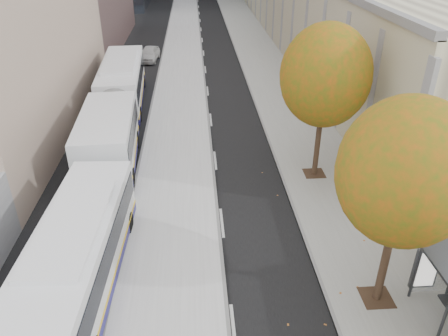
{
  "coord_description": "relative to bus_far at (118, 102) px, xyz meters",
  "views": [
    {
      "loc": [
        -2.66,
        1.98,
        11.8
      ],
      "look_at": [
        -1.51,
        18.61,
        2.5
      ],
      "focal_mm": 35.0,
      "sensor_mm": 36.0,
      "label": 1
    }
  ],
  "objects": [
    {
      "name": "bus_platform",
      "position": [
        3.87,
        5.64,
        -1.63
      ],
      "size": [
        4.25,
        150.0,
        0.15
      ],
      "primitive_type": "cube",
      "color": "#B0B0B0",
      "rests_on": "ground"
    },
    {
      "name": "sidewalk",
      "position": [
        11.87,
        5.64,
        -1.66
      ],
      "size": [
        4.75,
        150.0,
        0.08
      ],
      "primitive_type": "cube",
      "color": "gray",
      "rests_on": "ground"
    },
    {
      "name": "tree_c",
      "position": [
        11.35,
        -16.36,
        3.55
      ],
      "size": [
        4.2,
        4.2,
        7.28
      ],
      "color": "black",
      "rests_on": "sidewalk"
    },
    {
      "name": "tree_d",
      "position": [
        11.35,
        -7.36,
        3.77
      ],
      "size": [
        4.4,
        4.4,
        7.6
      ],
      "color": "black",
      "rests_on": "sidewalk"
    },
    {
      "name": "bus_far",
      "position": [
        0.0,
        0.0,
        0.0
      ],
      "size": [
        3.75,
        18.82,
        3.12
      ],
      "rotation": [
        0.0,
        0.0,
        0.06
      ],
      "color": "silver",
      "rests_on": "ground"
    },
    {
      "name": "distant_car",
      "position": [
        0.7,
        16.12,
        -1.02
      ],
      "size": [
        2.07,
        4.19,
        1.38
      ],
      "primitive_type": "imported",
      "rotation": [
        0.0,
        0.0,
        -0.11
      ],
      "color": "silver",
      "rests_on": "ground"
    }
  ]
}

